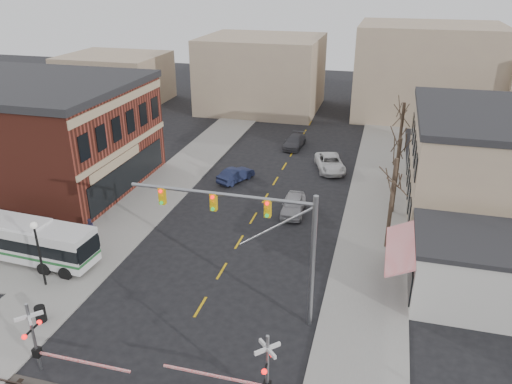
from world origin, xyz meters
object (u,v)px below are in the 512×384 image
Objects in this scene: traffic_signal_mast at (261,228)px; rr_crossing_west at (41,340)px; pedestrian_near at (82,257)px; transit_bus at (19,239)px; rr_crossing_east at (258,370)px; car_a at (293,205)px; car_c at (330,163)px; pedestrian_far at (91,228)px; car_b at (236,175)px; car_d at (294,142)px; trash_bin at (41,314)px; street_lamp at (37,241)px.

rr_crossing_west is (-9.23, -7.01, -3.79)m from traffic_signal_mast.
transit_bus is at bearing 76.95° from pedestrian_near.
rr_crossing_east is 3.25× the size of pedestrian_near.
car_a is 2.55× the size of pedestrian_near.
car_a is 10.54m from car_c.
car_c is 3.41× the size of pedestrian_far.
car_b is (10.16, 17.15, -0.97)m from transit_bus.
traffic_signal_mast is 12.20m from rr_crossing_west.
traffic_signal_mast is 2.27× the size of car_d.
car_d reaches higher than trash_bin.
rr_crossing_west is at bearing -49.76° from trash_bin.
rr_crossing_west is 8.00m from street_lamp.
pedestrian_far is (-2.49, 9.30, 0.30)m from trash_bin.
street_lamp is (-15.42, 5.53, 1.33)m from rr_crossing_east.
pedestrian_far is at bearing 94.20° from street_lamp.
pedestrian_near is at bearing -138.38° from car_a.
trash_bin is at bearing -125.99° from car_a.
pedestrian_near is (-12.72, 1.65, -4.78)m from traffic_signal_mast.
rr_crossing_east reaches higher than car_a.
pedestrian_far is (-0.45, 6.15, -2.40)m from street_lamp.
traffic_signal_mast is at bearing 103.25° from rr_crossing_east.
pedestrian_near reaches higher than trash_bin.
car_d is at bearing 97.33° from traffic_signal_mast.
car_d is (-5.32, 36.17, -1.30)m from rr_crossing_east.
car_b is 0.76× the size of car_c.
traffic_signal_mast is (17.49, -1.69, 4.12)m from transit_bus.
pedestrian_far is (-7.08, -13.38, 0.24)m from car_b.
trash_bin is 23.14m from car_b.
street_lamp reaches higher than transit_bus.
car_c is at bearing 50.54° from transit_bus.
transit_bus is 2.57× the size of car_a.
car_a is 0.96× the size of car_d.
traffic_signal_mast is 2.37× the size of car_a.
pedestrian_near is (-3.49, 8.66, -0.99)m from rr_crossing_west.
car_c is at bearing -43.90° from pedestrian_near.
transit_bus is at bearing 83.88° from car_b.
street_lamp is at bearing -136.09° from car_a.
car_b is at bearing 138.05° from car_a.
car_d is at bearing 97.19° from car_a.
street_lamp is 6.61m from pedestrian_far.
rr_crossing_west is 3.25× the size of pedestrian_near.
traffic_signal_mast is 6.68× the size of pedestrian_far.
car_c is 24.08m from pedestrian_far.
car_b is (1.91, 25.85, -1.30)m from rr_crossing_west.
car_c is 3.09× the size of pedestrian_near.
transit_bus is at bearing -165.01° from pedestrian_far.
pedestrian_far is at bearing 11.31° from pedestrian_near.
transit_bus is 11.87× the size of trash_bin.
car_d is 29.66m from pedestrian_near.
transit_bus is 2.01× the size of rr_crossing_west.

